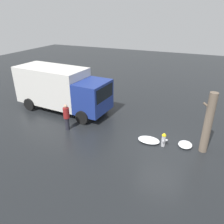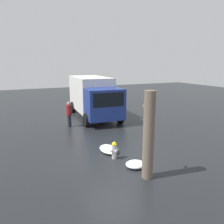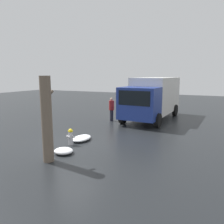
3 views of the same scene
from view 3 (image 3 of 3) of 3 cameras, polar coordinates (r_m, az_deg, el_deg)
The scene contains 7 objects.
ground_plane at distance 10.56m, azimuth -10.70°, elevation -8.41°, with size 60.00×60.00×0.00m, color black.
fire_hydrant at distance 10.44m, azimuth -10.78°, elevation -6.33°, with size 0.32×0.42×0.78m.
tree_trunk at distance 8.41m, azimuth -16.67°, elevation -1.87°, with size 0.61×0.40×3.22m.
delivery_truck at distance 16.53m, azimuth 10.64°, elevation 3.97°, with size 7.07×3.08×3.06m.
pedestrian at distance 15.49m, azimuth -0.11°, elevation 0.96°, with size 0.36×0.36×1.67m.
snow_pile_by_hydrant at distance 11.12m, azimuth -7.91°, elevation -6.79°, with size 1.21×0.78×0.23m.
snow_pile_curbside at distance 9.45m, azimuth -12.53°, elevation -9.88°, with size 0.73×0.80×0.24m.
Camera 3 is at (-8.13, -5.91, 3.23)m, focal length 35.00 mm.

